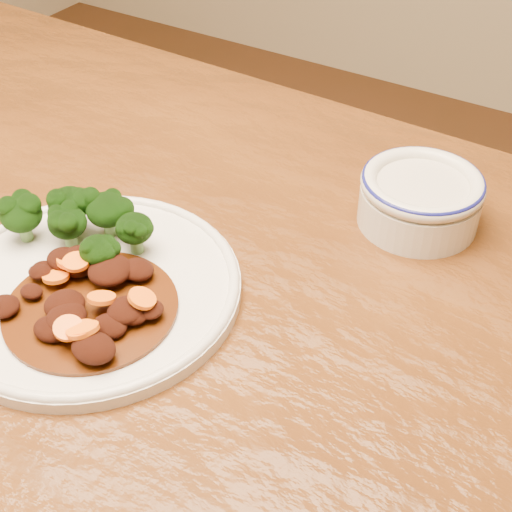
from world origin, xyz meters
The scene contains 5 objects.
dining_table centered at (0.00, 0.00, 0.67)m, with size 1.53×0.95×0.75m.
dinner_plate centered at (0.04, -0.05, 0.76)m, with size 0.30×0.30×0.02m.
broccoli_florets centered at (-0.01, 0.00, 0.79)m, with size 0.16×0.10×0.05m.
mince_stew centered at (0.06, -0.07, 0.78)m, with size 0.17×0.17×0.04m.
dip_bowl centered at (0.27, 0.24, 0.78)m, with size 0.14×0.14×0.06m.
Camera 1 is at (0.46, -0.41, 1.25)m, focal length 50.00 mm.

